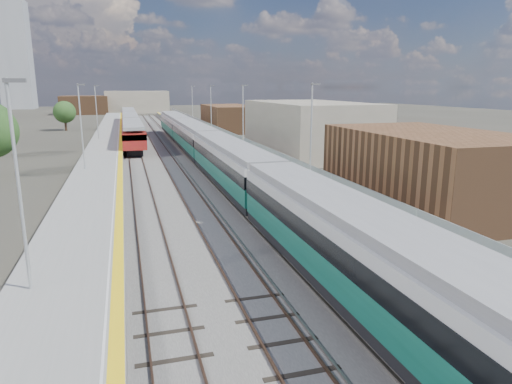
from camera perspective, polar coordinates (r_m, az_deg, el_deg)
name	(u,v)px	position (r m, az deg, el deg)	size (l,w,h in m)	color
ground	(179,152)	(60.04, -9.66, 4.93)	(320.00, 320.00, 0.00)	#47443A
ballast_bed	(159,150)	(62.30, -11.99, 5.14)	(10.50, 155.00, 0.06)	#565451
tracks	(163,148)	(63.99, -11.57, 5.43)	(8.96, 160.00, 0.17)	#4C3323
platform_right	(215,144)	(63.20, -5.15, 5.94)	(4.70, 155.00, 8.52)	slate
platform_left	(106,148)	(62.13, -18.29, 5.21)	(4.30, 155.00, 8.52)	slate
buildings	(81,79)	(148.19, -21.08, 13.09)	(72.00, 185.50, 40.00)	brown
green_train	(208,147)	(46.51, -5.97, 5.60)	(2.96, 82.34, 3.26)	black
red_train	(130,123)	(83.16, -15.43, 8.30)	(2.82, 57.21, 3.56)	black
tree_c	(65,112)	(96.09, -22.82, 9.19)	(4.17, 4.17, 5.66)	#382619
tree_d	(316,117)	(72.32, 7.53, 9.33)	(4.41, 4.41, 5.97)	#382619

